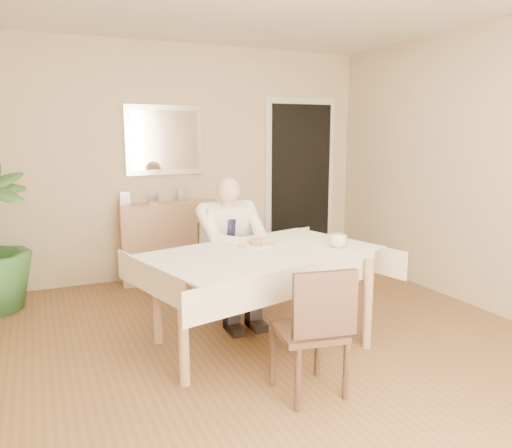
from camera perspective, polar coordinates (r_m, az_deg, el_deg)
name	(u,v)px	position (r m, az deg, el deg)	size (l,w,h in m)	color
room	(277,182)	(3.40, 2.41, 4.85)	(5.00, 5.02, 2.60)	brown
doorway	(300,184)	(6.32, 5.08, 4.61)	(0.96, 0.07, 2.10)	white
mirror	(165,140)	(5.66, -10.41, 9.41)	(0.86, 0.04, 0.76)	silver
dining_table	(261,262)	(3.78, 0.62, -4.32)	(1.97, 1.44, 0.75)	#9E7959
chair_far	(222,262)	(4.61, -3.91, -4.34)	(0.41, 0.42, 0.82)	#3B271B
chair_near	(315,326)	(3.12, 6.80, -11.50)	(0.46, 0.46, 0.84)	#3B271B
seated_man	(233,243)	(4.31, -2.67, -2.20)	(0.48, 0.72, 1.24)	white
plate	(258,244)	(3.94, 0.19, -2.34)	(0.26, 0.26, 0.02)	white
food	(258,242)	(3.93, 0.19, -2.03)	(0.14, 0.14, 0.06)	#8D5F41
knife	(265,243)	(3.89, 1.09, -2.22)	(0.01, 0.01, 0.13)	silver
fork	(256,244)	(3.86, 0.02, -2.33)	(0.01, 0.01, 0.13)	silver
coffee_mug	(338,241)	(3.92, 9.37, -1.89)	(0.13, 0.13, 0.10)	white
sideboard	(171,242)	(5.64, -9.68, -2.00)	(1.09, 0.37, 0.87)	#9E7959
photo_frame_left	(125,198)	(5.52, -14.74, 2.84)	(0.10, 0.02, 0.14)	silver
photo_frame_center	(153,197)	(5.54, -11.65, 3.01)	(0.10, 0.02, 0.14)	silver
photo_frame_right	(182,195)	(5.68, -8.45, 3.27)	(0.10, 0.02, 0.14)	silver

